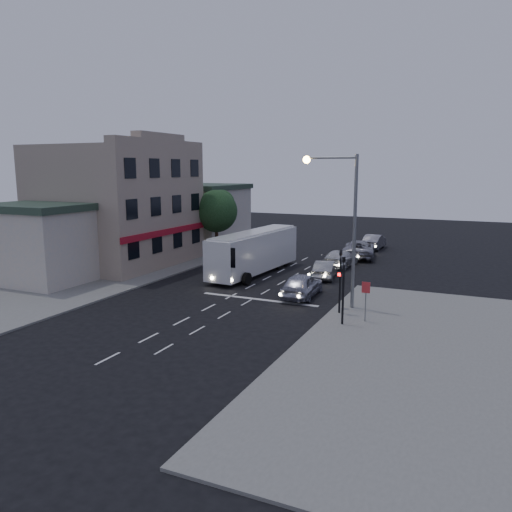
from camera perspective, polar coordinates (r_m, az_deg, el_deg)
The scene contains 18 objects.
ground at distance 31.32m, azimuth -4.53°, elevation -5.44°, with size 120.00×120.00×0.00m, color black.
sidewalk_near at distance 23.94m, azimuth 19.20°, elevation -10.78°, with size 12.00×24.00×0.12m, color slate.
sidewalk_far at distance 44.90m, azimuth -14.20°, elevation -0.91°, with size 12.00×50.00×0.12m, color slate.
road_markings at distance 33.62m, azimuth 0.12°, elevation -4.32°, with size 8.00×30.55×0.01m.
tour_bus at distance 39.58m, azimuth -0.17°, elevation 0.58°, with size 3.11×11.23×3.41m.
car_suv at distance 32.80m, azimuth 5.28°, elevation -3.31°, with size 1.87×4.65×1.59m, color #9E9FB1.
car_sedan_a at distance 38.54m, azimuth 7.92°, elevation -1.53°, with size 1.44×4.12×1.36m, color gray.
car_sedan_b at distance 43.11m, azimuth 9.59°, elevation -0.29°, with size 2.01×4.95×1.44m, color silver.
car_sedan_c at distance 47.79m, azimuth 11.70°, elevation 0.78°, with size 2.77×6.00×1.67m, color #94939D.
car_extra at distance 53.38m, azimuth 13.35°, elevation 1.60°, with size 1.63×4.67×1.54m, color slate.
traffic_signal_main at distance 28.69m, azimuth 9.60°, elevation -2.01°, with size 0.25×0.35×4.10m.
traffic_signal_side at distance 26.65m, azimuth 9.96°, elevation -2.95°, with size 0.18×0.15×4.10m.
regulatory_sign at distance 27.54m, azimuth 12.44°, elevation -4.37°, with size 0.45×0.12×2.20m.
streetlight at distance 29.63m, azimuth 10.01°, elevation 4.84°, with size 3.32×0.44×9.00m.
main_building at distance 44.85m, azimuth -15.45°, elevation 5.61°, with size 10.12×12.00×11.00m.
low_building_south at distance 39.35m, azimuth -23.81°, elevation 1.38°, with size 7.40×5.40×5.70m.
low_building_north at distance 54.49m, azimuth -6.90°, elevation 4.75°, with size 9.40×9.40×6.50m.
street_tree at distance 47.46m, azimuth -4.56°, elevation 5.36°, with size 4.00×4.00×6.20m.
Camera 1 is at (14.64, -26.40, 8.33)m, focal length 35.00 mm.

